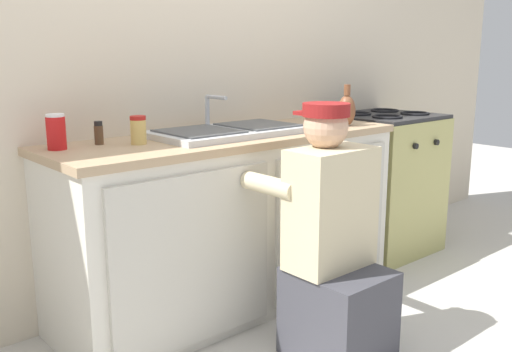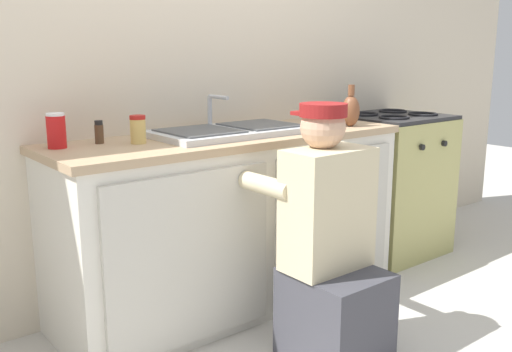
{
  "view_description": "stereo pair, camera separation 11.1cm",
  "coord_description": "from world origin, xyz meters",
  "px_view_note": "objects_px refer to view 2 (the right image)",
  "views": [
    {
      "loc": [
        -1.76,
        -1.93,
        1.32
      ],
      "look_at": [
        0.0,
        0.1,
        0.72
      ],
      "focal_mm": 40.0,
      "sensor_mm": 36.0,
      "label": 1
    },
    {
      "loc": [
        -1.68,
        -2.01,
        1.32
      ],
      "look_at": [
        0.0,
        0.1,
        0.72
      ],
      "focal_mm": 40.0,
      "sensor_mm": 36.0,
      "label": 2
    }
  ],
  "objects_px": {
    "stove_range": "(390,184)",
    "soda_cup_red": "(56,131)",
    "condiment_jar": "(138,129)",
    "sink_double_basin": "(231,131)",
    "plumber_person": "(330,255)",
    "vase_decorative": "(351,110)",
    "spice_bottle_pepper": "(99,132)",
    "coffee_mug": "(326,115)"
  },
  "relations": [
    {
      "from": "vase_decorative",
      "to": "coffee_mug",
      "type": "distance_m",
      "value": 0.19
    },
    {
      "from": "soda_cup_red",
      "to": "condiment_jar",
      "type": "distance_m",
      "value": 0.35
    },
    {
      "from": "coffee_mug",
      "to": "soda_cup_red",
      "type": "distance_m",
      "value": 1.54
    },
    {
      "from": "sink_double_basin",
      "to": "plumber_person",
      "type": "relative_size",
      "value": 0.72
    },
    {
      "from": "stove_range",
      "to": "coffee_mug",
      "type": "distance_m",
      "value": 0.77
    },
    {
      "from": "coffee_mug",
      "to": "soda_cup_red",
      "type": "bearing_deg",
      "value": 175.94
    },
    {
      "from": "soda_cup_red",
      "to": "plumber_person",
      "type": "bearing_deg",
      "value": -44.55
    },
    {
      "from": "stove_range",
      "to": "condiment_jar",
      "type": "bearing_deg",
      "value": 179.04
    },
    {
      "from": "sink_double_basin",
      "to": "soda_cup_red",
      "type": "xyz_separation_m",
      "value": [
        -0.83,
        0.13,
        0.06
      ]
    },
    {
      "from": "soda_cup_red",
      "to": "condiment_jar",
      "type": "height_order",
      "value": "soda_cup_red"
    },
    {
      "from": "coffee_mug",
      "to": "plumber_person",
      "type": "bearing_deg",
      "value": -133.95
    },
    {
      "from": "vase_decorative",
      "to": "spice_bottle_pepper",
      "type": "bearing_deg",
      "value": 167.39
    },
    {
      "from": "stove_range",
      "to": "plumber_person",
      "type": "relative_size",
      "value": 0.84
    },
    {
      "from": "vase_decorative",
      "to": "condiment_jar",
      "type": "distance_m",
      "value": 1.22
    },
    {
      "from": "stove_range",
      "to": "soda_cup_red",
      "type": "bearing_deg",
      "value": 176.45
    },
    {
      "from": "plumber_person",
      "to": "vase_decorative",
      "type": "distance_m",
      "value": 1.03
    },
    {
      "from": "sink_double_basin",
      "to": "vase_decorative",
      "type": "height_order",
      "value": "vase_decorative"
    },
    {
      "from": "vase_decorative",
      "to": "soda_cup_red",
      "type": "relative_size",
      "value": 1.51
    },
    {
      "from": "plumber_person",
      "to": "condiment_jar",
      "type": "height_order",
      "value": "plumber_person"
    },
    {
      "from": "coffee_mug",
      "to": "sink_double_basin",
      "type": "bearing_deg",
      "value": -178.33
    },
    {
      "from": "stove_range",
      "to": "spice_bottle_pepper",
      "type": "height_order",
      "value": "spice_bottle_pepper"
    },
    {
      "from": "condiment_jar",
      "to": "vase_decorative",
      "type": "bearing_deg",
      "value": -9.06
    },
    {
      "from": "vase_decorative",
      "to": "soda_cup_red",
      "type": "height_order",
      "value": "vase_decorative"
    },
    {
      "from": "coffee_mug",
      "to": "condiment_jar",
      "type": "bearing_deg",
      "value": 179.64
    },
    {
      "from": "sink_double_basin",
      "to": "plumber_person",
      "type": "xyz_separation_m",
      "value": [
        0.01,
        -0.7,
        -0.46
      ]
    },
    {
      "from": "stove_range",
      "to": "plumber_person",
      "type": "xyz_separation_m",
      "value": [
        -1.28,
        -0.7,
        0.0
      ]
    },
    {
      "from": "plumber_person",
      "to": "coffee_mug",
      "type": "distance_m",
      "value": 1.11
    },
    {
      "from": "sink_double_basin",
      "to": "coffee_mug",
      "type": "bearing_deg",
      "value": 1.67
    },
    {
      "from": "coffee_mug",
      "to": "spice_bottle_pepper",
      "type": "xyz_separation_m",
      "value": [
        -1.34,
        0.12,
        0.0
      ]
    },
    {
      "from": "coffee_mug",
      "to": "condiment_jar",
      "type": "xyz_separation_m",
      "value": [
        -1.2,
        0.01,
        0.02
      ]
    },
    {
      "from": "soda_cup_red",
      "to": "spice_bottle_pepper",
      "type": "distance_m",
      "value": 0.2
    },
    {
      "from": "coffee_mug",
      "to": "spice_bottle_pepper",
      "type": "distance_m",
      "value": 1.35
    },
    {
      "from": "soda_cup_red",
      "to": "condiment_jar",
      "type": "relative_size",
      "value": 1.19
    },
    {
      "from": "stove_range",
      "to": "spice_bottle_pepper",
      "type": "xyz_separation_m",
      "value": [
        -1.93,
        0.14,
        0.5
      ]
    },
    {
      "from": "sink_double_basin",
      "to": "spice_bottle_pepper",
      "type": "relative_size",
      "value": 7.62
    },
    {
      "from": "plumber_person",
      "to": "spice_bottle_pepper",
      "type": "relative_size",
      "value": 10.52
    },
    {
      "from": "sink_double_basin",
      "to": "plumber_person",
      "type": "distance_m",
      "value": 0.84
    },
    {
      "from": "sink_double_basin",
      "to": "stove_range",
      "type": "bearing_deg",
      "value": -0.1
    },
    {
      "from": "spice_bottle_pepper",
      "to": "sink_double_basin",
      "type": "bearing_deg",
      "value": -12.03
    },
    {
      "from": "spice_bottle_pepper",
      "to": "plumber_person",
      "type": "bearing_deg",
      "value": -52.26
    },
    {
      "from": "soda_cup_red",
      "to": "sink_double_basin",
      "type": "bearing_deg",
      "value": -8.82
    },
    {
      "from": "stove_range",
      "to": "sink_double_basin",
      "type": "bearing_deg",
      "value": 179.9
    }
  ]
}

